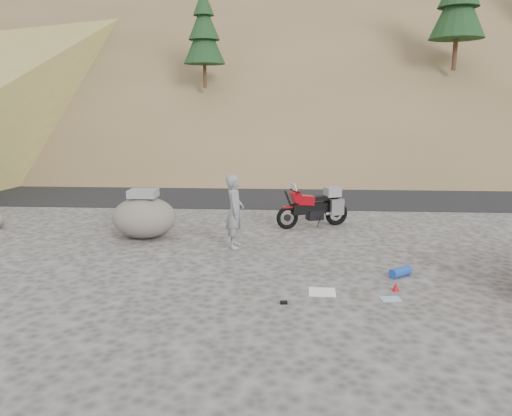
{
  "coord_description": "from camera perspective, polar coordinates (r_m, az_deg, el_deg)",
  "views": [
    {
      "loc": [
        -0.01,
        -10.54,
        3.37
      ],
      "look_at": [
        -0.72,
        0.95,
        1.0
      ],
      "focal_mm": 35.0,
      "sensor_mm": 36.0,
      "label": 1
    }
  ],
  "objects": [
    {
      "name": "ground",
      "position": [
        11.06,
        3.44,
        -6.12
      ],
      "size": [
        140.0,
        140.0,
        0.0
      ],
      "primitive_type": "plane",
      "color": "#43403D",
      "rests_on": "ground"
    },
    {
      "name": "road",
      "position": [
        19.83,
        3.53,
        1.83
      ],
      "size": [
        120.0,
        7.0,
        0.05
      ],
      "primitive_type": "cube",
      "color": "black",
      "rests_on": "ground"
    },
    {
      "name": "hillside",
      "position": [
        51.99,
        3.71,
        20.14
      ],
      "size": [
        120.0,
        73.0,
        46.72
      ],
      "color": "brown",
      "rests_on": "ground"
    },
    {
      "name": "motorcycle",
      "position": [
        14.14,
        6.89,
        0.09
      ],
      "size": [
        2.07,
        1.13,
        1.31
      ],
      "rotation": [
        0.0,
        0.0,
        0.41
      ],
      "color": "black",
      "rests_on": "ground"
    },
    {
      "name": "man",
      "position": [
        12.15,
        -2.41,
        -4.47
      ],
      "size": [
        0.42,
        0.65,
        1.77
      ],
      "primitive_type": "imported",
      "rotation": [
        0.0,
        0.0,
        1.57
      ],
      "color": "gray",
      "rests_on": "ground"
    },
    {
      "name": "boulder",
      "position": [
        13.19,
        -12.66,
        -1.0
      ],
      "size": [
        1.9,
        1.71,
        1.25
      ],
      "rotation": [
        0.0,
        0.0,
        -0.21
      ],
      "color": "#534D47",
      "rests_on": "ground"
    },
    {
      "name": "gear_white_cloth",
      "position": [
        9.37,
        7.57,
        -9.5
      ],
      "size": [
        0.5,
        0.45,
        0.02
      ],
      "primitive_type": "cube",
      "rotation": [
        0.0,
        0.0,
        -0.03
      ],
      "color": "white",
      "rests_on": "ground"
    },
    {
      "name": "gear_blue_mat",
      "position": [
        10.48,
        16.18,
        -7.04
      ],
      "size": [
        0.51,
        0.45,
        0.2
      ],
      "primitive_type": "cylinder",
      "rotation": [
        0.0,
        1.57,
        0.65
      ],
      "color": "#1B43A5",
      "rests_on": "ground"
    },
    {
      "name": "gear_funnel",
      "position": [
        9.69,
        15.69,
        -8.63
      ],
      "size": [
        0.17,
        0.17,
        0.17
      ],
      "primitive_type": "cone",
      "rotation": [
        0.0,
        0.0,
        -0.38
      ],
      "color": "#AE0B11",
      "rests_on": "ground"
    },
    {
      "name": "gear_glove_b",
      "position": [
        8.81,
        3.19,
        -10.73
      ],
      "size": [
        0.13,
        0.1,
        0.04
      ],
      "primitive_type": "cube",
      "rotation": [
        0.0,
        0.0,
        0.1
      ],
      "color": "black",
      "rests_on": "ground"
    },
    {
      "name": "gear_blue_cloth",
      "position": [
        9.3,
        15.11,
        -10.0
      ],
      "size": [
        0.37,
        0.29,
        0.01
      ],
      "primitive_type": "cube",
      "rotation": [
        0.0,
        0.0,
        0.14
      ],
      "color": "#80B0C7",
      "rests_on": "ground"
    }
  ]
}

